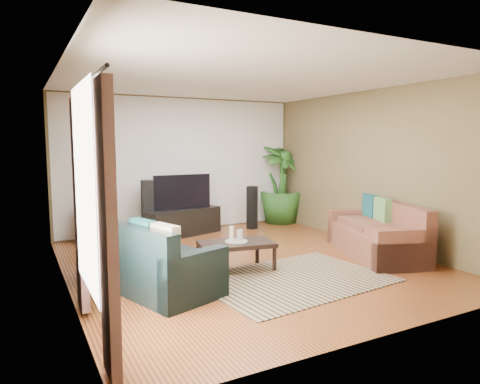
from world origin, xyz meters
TOP-DOWN VIEW (x-y plane):
  - floor at (0.00, 0.00)m, footprint 5.50×5.50m
  - ceiling at (0.00, 0.00)m, footprint 5.50×5.50m
  - wall_back at (0.00, 2.75)m, footprint 5.00×0.00m
  - wall_front at (0.00, -2.75)m, footprint 5.00×0.00m
  - wall_left at (-2.50, 0.00)m, footprint 0.00×5.50m
  - wall_right at (2.50, 0.00)m, footprint 0.00×5.50m
  - backwall_panel at (0.00, 2.74)m, footprint 4.90×0.00m
  - window_pane at (-2.48, -1.60)m, footprint 0.00×1.80m
  - curtain_near at (-2.43, -2.35)m, footprint 0.08×0.35m
  - curtain_far at (-2.43, -0.85)m, footprint 0.08×0.35m
  - curtain_rod at (-2.43, -1.60)m, footprint 0.03×1.90m
  - sofa_left at (-1.60, -0.31)m, footprint 1.48×2.23m
  - sofa_right at (2.03, -0.57)m, footprint 1.47×2.13m
  - area_rug at (0.17, -0.99)m, footprint 2.57×1.94m
  - coffee_table at (-0.33, -0.31)m, footprint 1.11×0.74m
  - candle_tray at (-0.33, -0.31)m, footprint 0.32×0.32m
  - candle_tall at (-0.39, -0.28)m, footprint 0.07×0.07m
  - candle_mid at (-0.29, -0.35)m, footprint 0.07×0.07m
  - candle_short at (-0.26, -0.25)m, footprint 0.07×0.07m
  - tv_stand at (-0.17, 2.25)m, footprint 1.61×0.89m
  - television at (-0.17, 2.27)m, footprint 1.13×0.06m
  - speaker_left at (-0.83, 2.36)m, footprint 0.21×0.23m
  - speaker_right at (1.33, 2.18)m, footprint 0.21×0.22m
  - potted_plant at (2.25, 2.50)m, footprint 1.07×1.07m
  - plant_pot at (2.25, 2.50)m, footprint 0.32×0.32m
  - pedestal at (-1.92, 2.50)m, footprint 0.37×0.37m
  - vase at (-1.92, 2.50)m, footprint 0.32×0.32m
  - side_table at (-1.82, 1.16)m, footprint 0.58×0.58m

SIDE VIEW (x-z plane):
  - floor at x=0.00m, z-range 0.00..0.00m
  - area_rug at x=0.17m, z-range 0.00..0.01m
  - plant_pot at x=2.25m, z-range 0.00..0.25m
  - pedestal at x=-1.92m, z-range 0.00..0.35m
  - coffee_table at x=-0.33m, z-range 0.00..0.42m
  - side_table at x=-1.82m, z-range 0.00..0.51m
  - tv_stand at x=-0.17m, z-range 0.00..0.52m
  - sofa_left at x=-1.60m, z-range 0.00..0.85m
  - sofa_right at x=2.03m, z-range 0.00..0.85m
  - candle_tray at x=-0.33m, z-range 0.42..0.44m
  - speaker_right at x=1.33m, z-range 0.00..0.90m
  - candle_short at x=-0.26m, z-range 0.44..0.57m
  - vase at x=-1.92m, z-range 0.28..0.73m
  - candle_mid at x=-0.29m, z-range 0.44..0.60m
  - candle_tall at x=-0.39m, z-range 0.44..0.64m
  - speaker_left at x=-0.83m, z-range 0.00..1.10m
  - television at x=-0.17m, z-range 0.52..1.19m
  - potted_plant at x=2.25m, z-range 0.00..1.74m
  - curtain_near at x=-2.43m, z-range 0.05..2.25m
  - curtain_far at x=-2.43m, z-range 0.05..2.25m
  - wall_left at x=-2.50m, z-range -1.40..4.10m
  - wall_right at x=2.50m, z-range -1.40..4.10m
  - wall_back at x=0.00m, z-range -1.15..3.85m
  - wall_front at x=0.00m, z-range -1.15..3.85m
  - backwall_panel at x=0.00m, z-range -1.10..3.80m
  - window_pane at x=-2.48m, z-range 0.50..2.30m
  - curtain_rod at x=-2.43m, z-range 2.28..2.31m
  - ceiling at x=0.00m, z-range 2.70..2.70m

